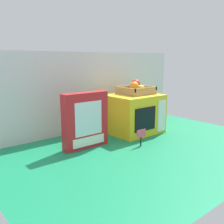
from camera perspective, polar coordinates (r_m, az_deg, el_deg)
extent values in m
plane|color=#147A4C|center=(1.72, 0.70, -5.78)|extent=(1.70, 1.70, 0.00)
cube|color=silver|center=(1.88, -4.90, 4.50)|extent=(1.61, 0.03, 0.56)
cube|color=yellow|center=(1.84, 4.89, -0.55)|extent=(0.36, 0.30, 0.26)
cube|color=yellow|center=(1.81, 4.96, 3.65)|extent=(0.36, 0.30, 0.01)
cube|color=black|center=(1.70, 7.41, -1.58)|extent=(0.19, 0.01, 0.16)
cube|color=white|center=(1.82, 10.96, -0.79)|extent=(0.08, 0.01, 0.22)
cube|color=#A37F51|center=(1.85, 5.32, 4.44)|extent=(0.22, 0.20, 0.03)
cube|color=#A37F51|center=(1.78, 7.47, 4.97)|extent=(0.22, 0.01, 0.02)
cube|color=#A37F51|center=(1.91, 3.34, 5.52)|extent=(0.22, 0.01, 0.02)
cube|color=#A37F51|center=(1.77, 2.92, 5.03)|extent=(0.01, 0.20, 0.02)
cube|color=#A37F51|center=(1.92, 7.57, 5.46)|extent=(0.01, 0.20, 0.02)
ellipsoid|color=yellow|center=(1.81, 6.20, 5.38)|extent=(0.07, 0.07, 0.04)
sphere|color=red|center=(1.91, 5.24, 6.20)|extent=(0.07, 0.07, 0.07)
sphere|color=orange|center=(1.79, 4.94, 5.74)|extent=(0.06, 0.06, 0.06)
cube|color=red|center=(1.52, -5.92, -1.84)|extent=(0.29, 0.06, 0.33)
cube|color=silver|center=(1.49, -5.21, -1.47)|extent=(0.18, 0.00, 0.20)
cube|color=white|center=(1.52, -5.11, -6.42)|extent=(0.22, 0.00, 0.05)
cylinder|color=black|center=(1.58, 6.40, -6.46)|extent=(0.01, 0.01, 0.06)
cube|color=#F44C6B|center=(1.56, 6.50, -4.74)|extent=(0.07, 0.00, 0.05)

